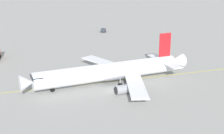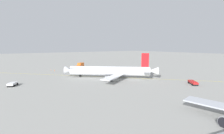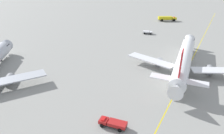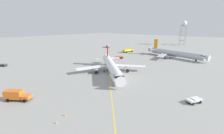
{
  "view_description": "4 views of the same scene",
  "coord_description": "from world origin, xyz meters",
  "px_view_note": "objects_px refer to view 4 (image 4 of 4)",
  "views": [
    {
      "loc": [
        -29.81,
        63.48,
        28.53
      ],
      "look_at": [
        4.47,
        -7.29,
        3.0
      ],
      "focal_mm": 53.5,
      "sensor_mm": 36.0,
      "label": 1
    },
    {
      "loc": [
        -54.73,
        36.27,
        14.07
      ],
      "look_at": [
        3.98,
        -5.07,
        4.67
      ],
      "focal_mm": 25.8,
      "sensor_mm": 36.0,
      "label": 2
    },
    {
      "loc": [
        -34.97,
        -51.51,
        27.31
      ],
      "look_at": [
        -18.58,
        -3.13,
        3.55
      ],
      "focal_mm": 34.16,
      "sensor_mm": 36.0,
      "label": 3
    },
    {
      "loc": [
        57.02,
        41.61,
        21.21
      ],
      "look_at": [
        7.1,
        -0.63,
        4.02
      ],
      "focal_mm": 25.25,
      "sensor_mm": 36.0,
      "label": 4
    }
  ],
  "objects_px": {
    "airliner_main": "(112,67)",
    "airliner_secondary": "(175,54)",
    "radar_tower": "(184,25)",
    "safety_cone_near": "(65,115)",
    "pushback_tug_truck": "(194,100)",
    "baggage_truck_truck": "(3,65)",
    "fire_tender_truck": "(128,50)",
    "catering_truck_truck": "(16,95)",
    "safety_cone_mid": "(56,122)",
    "fuel_tanker_truck": "(108,46)",
    "ops_pickup_truck": "(119,57)"
  },
  "relations": [
    {
      "from": "fire_tender_truck",
      "to": "radar_tower",
      "type": "distance_m",
      "value": 86.16
    },
    {
      "from": "airliner_secondary",
      "to": "fire_tender_truck",
      "type": "height_order",
      "value": "airliner_secondary"
    },
    {
      "from": "catering_truck_truck",
      "to": "ops_pickup_truck",
      "type": "height_order",
      "value": "catering_truck_truck"
    },
    {
      "from": "catering_truck_truck",
      "to": "radar_tower",
      "type": "bearing_deg",
      "value": 55.24
    },
    {
      "from": "catering_truck_truck",
      "to": "fire_tender_truck",
      "type": "height_order",
      "value": "catering_truck_truck"
    },
    {
      "from": "pushback_tug_truck",
      "to": "baggage_truck_truck",
      "type": "distance_m",
      "value": 91.95
    },
    {
      "from": "baggage_truck_truck",
      "to": "fuel_tanker_truck",
      "type": "bearing_deg",
      "value": 68.65
    },
    {
      "from": "pushback_tug_truck",
      "to": "airliner_secondary",
      "type": "bearing_deg",
      "value": -128.47
    },
    {
      "from": "airliner_main",
      "to": "safety_cone_near",
      "type": "distance_m",
      "value": 38.08
    },
    {
      "from": "airliner_main",
      "to": "fuel_tanker_truck",
      "type": "xyz_separation_m",
      "value": [
        -64.37,
        -59.94,
        -1.27
      ]
    },
    {
      "from": "fuel_tanker_truck",
      "to": "safety_cone_mid",
      "type": "distance_m",
      "value": 127.48
    },
    {
      "from": "airliner_secondary",
      "to": "radar_tower",
      "type": "xyz_separation_m",
      "value": [
        -79.69,
        -19.29,
        19.64
      ]
    },
    {
      "from": "airliner_main",
      "to": "airliner_secondary",
      "type": "distance_m",
      "value": 56.19
    },
    {
      "from": "radar_tower",
      "to": "safety_cone_mid",
      "type": "height_order",
      "value": "radar_tower"
    },
    {
      "from": "airliner_main",
      "to": "airliner_secondary",
      "type": "xyz_separation_m",
      "value": [
        -55.39,
        9.45,
        -0.05
      ]
    },
    {
      "from": "airliner_main",
      "to": "fuel_tanker_truck",
      "type": "bearing_deg",
      "value": 174.04
    },
    {
      "from": "airliner_main",
      "to": "fire_tender_truck",
      "type": "distance_m",
      "value": 60.29
    },
    {
      "from": "ops_pickup_truck",
      "to": "fire_tender_truck",
      "type": "bearing_deg",
      "value": 62.22
    },
    {
      "from": "airliner_main",
      "to": "pushback_tug_truck",
      "type": "xyz_separation_m",
      "value": [
        7.31,
        37.02,
        -2.03
      ]
    },
    {
      "from": "radar_tower",
      "to": "airliner_main",
      "type": "bearing_deg",
      "value": 4.17
    },
    {
      "from": "radar_tower",
      "to": "safety_cone_near",
      "type": "height_order",
      "value": "radar_tower"
    },
    {
      "from": "fire_tender_truck",
      "to": "fuel_tanker_truck",
      "type": "relative_size",
      "value": 1.34
    },
    {
      "from": "airliner_main",
      "to": "baggage_truck_truck",
      "type": "xyz_separation_m",
      "value": [
        28.69,
        -52.41,
        -2.11
      ]
    },
    {
      "from": "ops_pickup_truck",
      "to": "safety_cone_near",
      "type": "relative_size",
      "value": 9.52
    },
    {
      "from": "fuel_tanker_truck",
      "to": "fire_tender_truck",
      "type": "bearing_deg",
      "value": -152.86
    },
    {
      "from": "airliner_main",
      "to": "safety_cone_near",
      "type": "bearing_deg",
      "value": -26.02
    },
    {
      "from": "fuel_tanker_truck",
      "to": "safety_cone_near",
      "type": "xyz_separation_m",
      "value": [
        99.37,
        74.72,
        -1.28
      ]
    },
    {
      "from": "pushback_tug_truck",
      "to": "ops_pickup_truck",
      "type": "bearing_deg",
      "value": -95.23
    },
    {
      "from": "airliner_secondary",
      "to": "ops_pickup_truck",
      "type": "relative_size",
      "value": 8.32
    },
    {
      "from": "fire_tender_truck",
      "to": "fuel_tanker_truck",
      "type": "height_order",
      "value": "fuel_tanker_truck"
    },
    {
      "from": "ops_pickup_truck",
      "to": "safety_cone_near",
      "type": "xyz_separation_m",
      "value": [
        63.1,
        32.23,
        -0.53
      ]
    },
    {
      "from": "pushback_tug_truck",
      "to": "ops_pickup_truck",
      "type": "xyz_separation_m",
      "value": [
        -35.41,
        -54.47,
        0.01
      ]
    },
    {
      "from": "catering_truck_truck",
      "to": "fire_tender_truck",
      "type": "xyz_separation_m",
      "value": [
        -92.83,
        -24.84,
        -0.12
      ]
    },
    {
      "from": "safety_cone_mid",
      "to": "safety_cone_near",
      "type": "bearing_deg",
      "value": -157.43
    },
    {
      "from": "ops_pickup_truck",
      "to": "airliner_secondary",
      "type": "bearing_deg",
      "value": -4.68
    },
    {
      "from": "baggage_truck_truck",
      "to": "radar_tower",
      "type": "relative_size",
      "value": 0.17
    },
    {
      "from": "radar_tower",
      "to": "safety_cone_near",
      "type": "distance_m",
      "value": 173.27
    },
    {
      "from": "baggage_truck_truck",
      "to": "airliner_secondary",
      "type": "bearing_deg",
      "value": 27.68
    },
    {
      "from": "airliner_main",
      "to": "airliner_secondary",
      "type": "bearing_deg",
      "value": 121.4
    },
    {
      "from": "catering_truck_truck",
      "to": "pushback_tug_truck",
      "type": "bearing_deg",
      "value": 1.68
    },
    {
      "from": "ops_pickup_truck",
      "to": "fuel_tanker_truck",
      "type": "relative_size",
      "value": 0.67
    },
    {
      "from": "airliner_secondary",
      "to": "fuel_tanker_truck",
      "type": "height_order",
      "value": "airliner_secondary"
    },
    {
      "from": "airliner_secondary",
      "to": "baggage_truck_truck",
      "type": "xyz_separation_m",
      "value": [
        84.08,
        -61.87,
        -2.07
      ]
    },
    {
      "from": "fuel_tanker_truck",
      "to": "ops_pickup_truck",
      "type": "bearing_deg",
      "value": -174.56
    },
    {
      "from": "baggage_truck_truck",
      "to": "fuel_tanker_truck",
      "type": "distance_m",
      "value": 93.37
    },
    {
      "from": "fire_tender_truck",
      "to": "ops_pickup_truck",
      "type": "relative_size",
      "value": 2.0
    },
    {
      "from": "airliner_secondary",
      "to": "ops_pickup_truck",
      "type": "bearing_deg",
      "value": -121.91
    },
    {
      "from": "airliner_main",
      "to": "safety_cone_near",
      "type": "xyz_separation_m",
      "value": [
        35.0,
        14.78,
        -2.55
      ]
    },
    {
      "from": "fire_tender_truck",
      "to": "safety_cone_mid",
      "type": "relative_size",
      "value": 19.08
    },
    {
      "from": "airliner_secondary",
      "to": "safety_cone_mid",
      "type": "bearing_deg",
      "value": -73.29
    }
  ]
}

